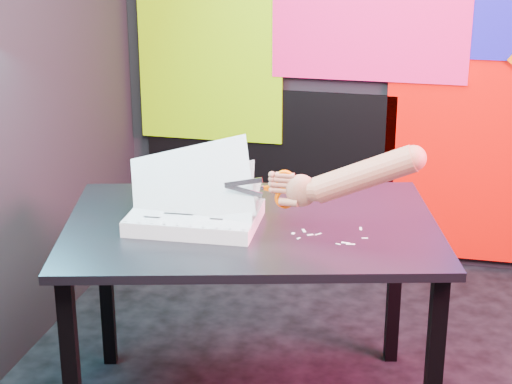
# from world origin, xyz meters

# --- Properties ---
(room) EXTENTS (3.01, 3.01, 2.71)m
(room) POSITION_xyz_m (0.00, 0.00, 1.35)
(room) COLOR black
(room) RESTS_ON ground
(backdrop) EXTENTS (2.88, 0.05, 2.08)m
(backdrop) POSITION_xyz_m (0.06, 1.46, 0.96)
(backdrop) COLOR #DF0802
(backdrop) RESTS_ON ground
(work_table) EXTENTS (1.44, 1.13, 0.75)m
(work_table) POSITION_xyz_m (-0.49, -0.03, 0.67)
(work_table) COLOR black
(work_table) RESTS_ON ground
(printout_stack) EXTENTS (0.49, 0.33, 0.32)m
(printout_stack) POSITION_xyz_m (-0.67, -0.09, 0.78)
(printout_stack) COLOR silver
(printout_stack) RESTS_ON work_table
(scissors) EXTENTS (0.24, 0.02, 0.13)m
(scissors) POSITION_xyz_m (-0.38, -0.09, 0.90)
(scissors) COLOR silver
(scissors) RESTS_ON printout_stack
(hand_forearm) EXTENTS (0.49, 0.09, 0.23)m
(hand_forearm) POSITION_xyz_m (-0.14, -0.09, 0.96)
(hand_forearm) COLOR #9E6351
(hand_forearm) RESTS_ON work_table
(paper_clippings) EXTENTS (0.25, 0.17, 0.00)m
(paper_clippings) POSITION_xyz_m (-0.21, -0.09, 0.75)
(paper_clippings) COLOR white
(paper_clippings) RESTS_ON work_table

